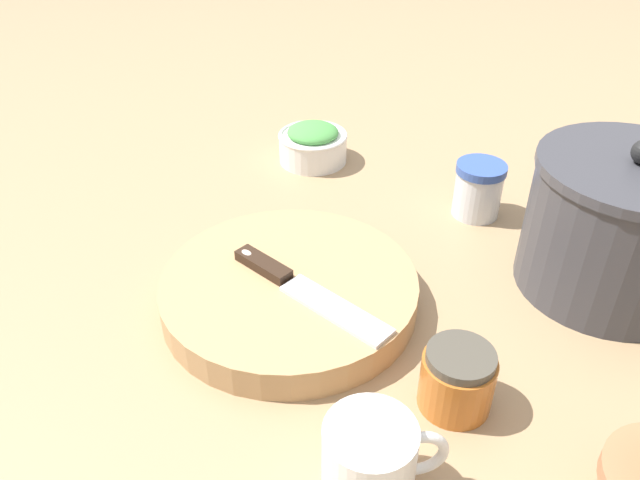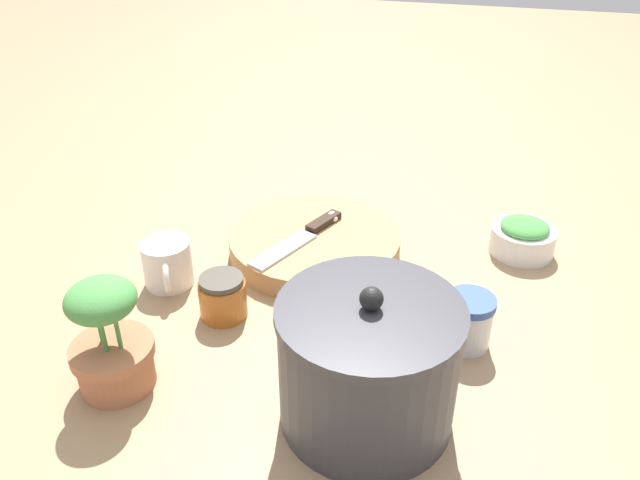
{
  "view_description": "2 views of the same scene",
  "coord_description": "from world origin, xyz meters",
  "views": [
    {
      "loc": [
        0.62,
        0.16,
        0.5
      ],
      "look_at": [
        0.05,
        -0.05,
        0.07
      ],
      "focal_mm": 35.0,
      "sensor_mm": 36.0,
      "label": 1
    },
    {
      "loc": [
        -0.18,
        0.85,
        0.61
      ],
      "look_at": [
        0.06,
        0.0,
        0.07
      ],
      "focal_mm": 35.0,
      "sensor_mm": 36.0,
      "label": 2
    }
  ],
  "objects": [
    {
      "name": "chef_knife",
      "position": [
        0.11,
        -0.05,
        0.04
      ],
      "size": [
        0.11,
        0.21,
        0.01
      ],
      "rotation": [
        0.0,
        0.0,
        5.88
      ],
      "color": "black",
      "rests_on": "cutting_board"
    },
    {
      "name": "ground_plane",
      "position": [
        0.0,
        0.0,
        0.0
      ],
      "size": [
        5.0,
        5.0,
        0.0
      ],
      "primitive_type": "plane",
      "color": "#997A56"
    },
    {
      "name": "honey_jar",
      "position": [
        0.18,
        0.14,
        0.03
      ],
      "size": [
        0.07,
        0.07,
        0.07
      ],
      "color": "#B26023",
      "rests_on": "ground_plane"
    },
    {
      "name": "herb_bowl",
      "position": [
        -0.27,
        -0.17,
        0.03
      ],
      "size": [
        0.12,
        0.12,
        0.07
      ],
      "color": "silver",
      "rests_on": "ground_plane"
    },
    {
      "name": "spice_jar",
      "position": [
        -0.19,
        0.11,
        0.04
      ],
      "size": [
        0.07,
        0.07,
        0.08
      ],
      "color": "silver",
      "rests_on": "ground_plane"
    },
    {
      "name": "stock_pot",
      "position": [
        -0.08,
        0.29,
        0.09
      ],
      "size": [
        0.22,
        0.22,
        0.2
      ],
      "color": "#38383D",
      "rests_on": "ground_plane"
    },
    {
      "name": "cutting_board",
      "position": [
        0.09,
        -0.07,
        0.02
      ],
      "size": [
        0.31,
        0.31,
        0.04
      ],
      "color": "tan",
      "rests_on": "ground_plane"
    },
    {
      "name": "garlic_cloves",
      "position": [
        0.08,
        -0.12,
        0.05
      ],
      "size": [
        0.03,
        0.04,
        0.02
      ],
      "color": "silver",
      "rests_on": "cutting_board"
    },
    {
      "name": "coffee_mug",
      "position": [
        0.3,
        0.09,
        0.04
      ],
      "size": [
        0.08,
        0.11,
        0.08
      ],
      "color": "silver",
      "rests_on": "ground_plane"
    }
  ]
}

